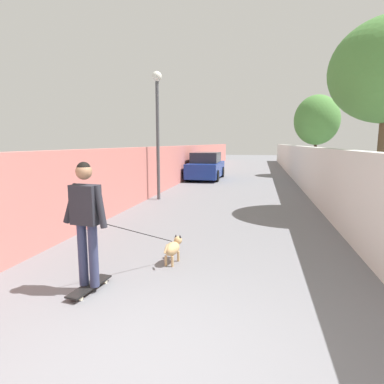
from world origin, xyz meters
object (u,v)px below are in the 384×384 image
(tree_right_near, at_px, (317,120))
(dog, at_px, (173,248))
(skateboard, at_px, (90,286))
(person_skateboarder, at_px, (86,214))
(lamp_post, at_px, (157,114))
(car_near, at_px, (206,167))

(tree_right_near, distance_m, dog, 17.28)
(skateboard, distance_m, person_skateboarder, 1.05)
(lamp_post, bearing_deg, car_near, -4.88)
(car_near, bearing_deg, person_skateboarder, -177.01)
(skateboard, height_order, dog, dog)
(tree_right_near, distance_m, person_skateboarder, 18.62)
(lamp_post, relative_size, person_skateboarder, 2.62)
(lamp_post, xyz_separation_m, dog, (-6.09, -2.22, -2.83))
(lamp_post, distance_m, dog, 7.07)
(dog, bearing_deg, lamp_post, 20.03)
(lamp_post, bearing_deg, person_skateboarder, -169.61)
(lamp_post, bearing_deg, tree_right_near, -34.51)
(dog, height_order, car_near, car_near)
(tree_right_near, bearing_deg, skateboard, 162.14)
(skateboard, distance_m, dog, 1.56)
(tree_right_near, height_order, lamp_post, tree_right_near)
(lamp_post, relative_size, skateboard, 5.59)
(lamp_post, height_order, person_skateboarder, lamp_post)
(person_skateboarder, relative_size, car_near, 0.44)
(tree_right_near, relative_size, lamp_post, 1.09)
(tree_right_near, height_order, dog, tree_right_near)
(tree_right_near, xyz_separation_m, person_skateboarder, (-17.58, 5.67, -2.36))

